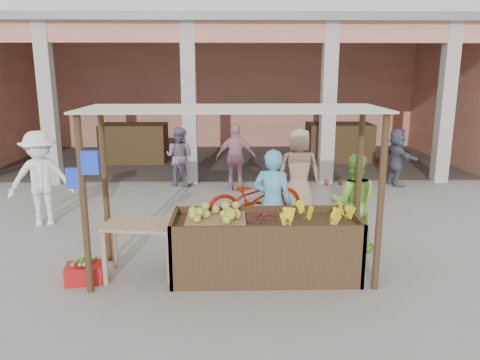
{
  "coord_description": "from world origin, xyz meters",
  "views": [
    {
      "loc": [
        0.01,
        -6.19,
        2.89
      ],
      "look_at": [
        0.17,
        1.2,
        1.12
      ],
      "focal_mm": 35.0,
      "sensor_mm": 36.0,
      "label": 1
    }
  ],
  "objects_px": {
    "red_crate": "(85,273)",
    "vendor_blue": "(272,199)",
    "fruit_stall": "(265,249)",
    "vendor_green": "(353,200)",
    "side_table": "(140,232)",
    "motorcycle": "(255,197)"
  },
  "relations": [
    {
      "from": "vendor_green",
      "to": "vendor_blue",
      "type": "bearing_deg",
      "value": 19.76
    },
    {
      "from": "side_table",
      "to": "motorcycle",
      "type": "height_order",
      "value": "motorcycle"
    },
    {
      "from": "fruit_stall",
      "to": "vendor_green",
      "type": "height_order",
      "value": "vendor_green"
    },
    {
      "from": "fruit_stall",
      "to": "vendor_green",
      "type": "bearing_deg",
      "value": 34.31
    },
    {
      "from": "side_table",
      "to": "vendor_blue",
      "type": "distance_m",
      "value": 2.09
    },
    {
      "from": "red_crate",
      "to": "motorcycle",
      "type": "distance_m",
      "value": 3.51
    },
    {
      "from": "red_crate",
      "to": "vendor_green",
      "type": "height_order",
      "value": "vendor_green"
    },
    {
      "from": "motorcycle",
      "to": "vendor_green",
      "type": "bearing_deg",
      "value": -150.93
    },
    {
      "from": "fruit_stall",
      "to": "vendor_blue",
      "type": "bearing_deg",
      "value": 77.92
    },
    {
      "from": "motorcycle",
      "to": "vendor_blue",
      "type": "bearing_deg",
      "value": 166.35
    },
    {
      "from": "red_crate",
      "to": "vendor_blue",
      "type": "height_order",
      "value": "vendor_blue"
    },
    {
      "from": "vendor_blue",
      "to": "side_table",
      "type": "bearing_deg",
      "value": 39.98
    },
    {
      "from": "fruit_stall",
      "to": "vendor_green",
      "type": "distance_m",
      "value": 1.86
    },
    {
      "from": "side_table",
      "to": "motorcycle",
      "type": "relative_size",
      "value": 0.52
    },
    {
      "from": "fruit_stall",
      "to": "red_crate",
      "type": "relative_size",
      "value": 5.23
    },
    {
      "from": "fruit_stall",
      "to": "side_table",
      "type": "bearing_deg",
      "value": 178.81
    },
    {
      "from": "vendor_green",
      "to": "fruit_stall",
      "type": "bearing_deg",
      "value": 44.54
    },
    {
      "from": "fruit_stall",
      "to": "vendor_blue",
      "type": "distance_m",
      "value": 0.96
    },
    {
      "from": "red_crate",
      "to": "vendor_green",
      "type": "bearing_deg",
      "value": 7.21
    },
    {
      "from": "fruit_stall",
      "to": "red_crate",
      "type": "height_order",
      "value": "fruit_stall"
    },
    {
      "from": "vendor_blue",
      "to": "motorcycle",
      "type": "relative_size",
      "value": 0.89
    },
    {
      "from": "red_crate",
      "to": "vendor_blue",
      "type": "bearing_deg",
      "value": 10.42
    }
  ]
}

